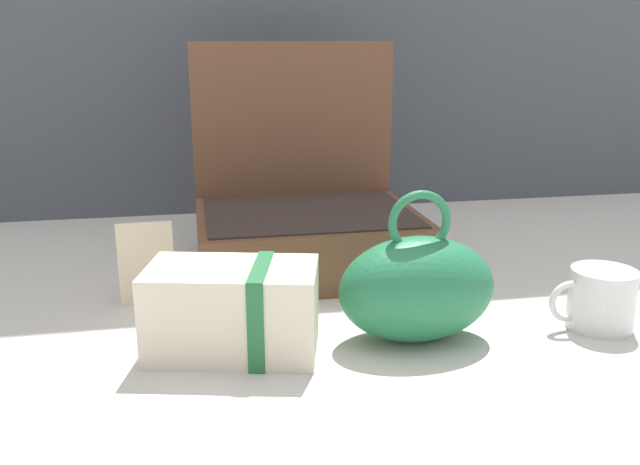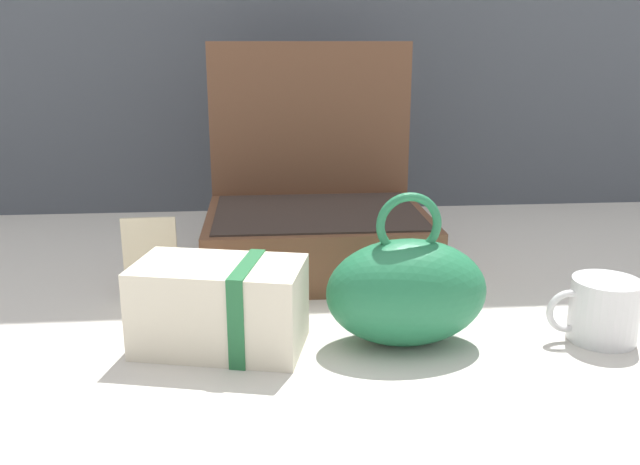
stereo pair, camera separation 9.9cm
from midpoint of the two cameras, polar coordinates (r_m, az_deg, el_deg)
ground_plane at (r=1.04m, az=2.21°, el=-5.34°), size 6.00×6.00×0.00m
open_suitcase at (r=1.17m, az=2.04°, el=1.34°), size 0.37×0.32×0.38m
teal_pouch_handbag at (r=0.87m, az=10.61°, el=-4.97°), size 0.21×0.13×0.20m
cream_toiletry_bag at (r=0.85m, az=-4.99°, el=-6.30°), size 0.23×0.16×0.12m
coffee_mug at (r=0.97m, az=25.60°, el=-6.01°), size 0.12×0.09×0.08m
info_card_left at (r=1.03m, az=-11.56°, el=-2.17°), size 0.08×0.01×0.13m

